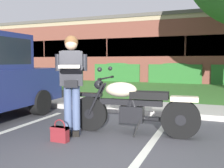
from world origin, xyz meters
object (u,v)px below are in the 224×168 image
object	(u,v)px
rider_person	(72,77)
hedge_left	(119,71)
motorcycle	(138,107)
handbag	(60,133)
hedge_center_left	(175,72)
brick_building	(194,51)

from	to	relation	value
rider_person	hedge_left	world-z (taller)	rider_person
motorcycle	hedge_left	distance (m)	11.53
handbag	hedge_center_left	distance (m)	11.53
motorcycle	brick_building	bearing A→B (deg)	91.53
motorcycle	hedge_left	size ratio (longest dim) A/B	0.78
hedge_left	hedge_center_left	distance (m)	3.42
hedge_left	brick_building	xyz separation A→B (m)	(3.97, 5.45, 1.36)
handbag	brick_building	distance (m)	17.08
rider_person	handbag	distance (m)	0.94
handbag	brick_building	bearing A→B (deg)	87.96
hedge_left	hedge_center_left	size ratio (longest dim) A/B	0.99
motorcycle	rider_person	world-z (taller)	rider_person
hedge_center_left	motorcycle	bearing A→B (deg)	-84.79
motorcycle	rider_person	distance (m)	1.26
motorcycle	rider_person	bearing A→B (deg)	-155.45
rider_person	brick_building	bearing A→B (deg)	87.90
hedge_center_left	brick_building	size ratio (longest dim) A/B	0.11
handbag	hedge_center_left	size ratio (longest dim) A/B	0.12
motorcycle	brick_building	size ratio (longest dim) A/B	0.08
handbag	motorcycle	bearing A→B (deg)	39.60
motorcycle	handbag	xyz separation A→B (m)	(-1.03, -0.86, -0.34)
motorcycle	handbag	size ratio (longest dim) A/B	6.23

